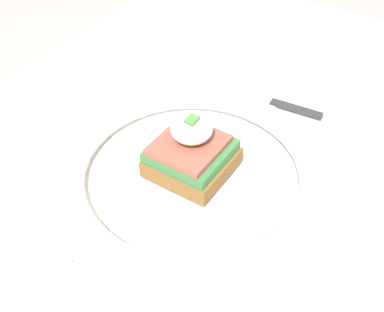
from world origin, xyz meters
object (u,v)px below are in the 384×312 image
plate (192,173)px  sandwich (191,151)px  fork (91,274)px  knife (271,103)px

plate → sandwich: sandwich is taller
fork → knife: knife is taller
sandwich → knife: size_ratio=0.49×
plate → knife: plate is taller
fork → knife: (0.36, -0.02, 0.00)m
plate → knife: size_ratio=1.52×
fork → plate: bearing=-2.8°
sandwich → knife: bearing=-4.7°
knife → plate: bearing=175.8°
fork → knife: size_ratio=0.78×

